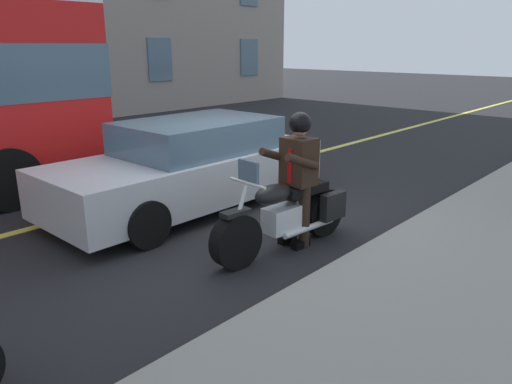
# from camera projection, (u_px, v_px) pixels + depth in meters

# --- Properties ---
(ground_plane) EXTENTS (80.00, 80.00, 0.00)m
(ground_plane) POSITION_uv_depth(u_px,v_px,m) (244.00, 220.00, 7.36)
(ground_plane) COLOR black
(lane_center_stripe) EXTENTS (60.00, 0.16, 0.01)m
(lane_center_stripe) POSITION_uv_depth(u_px,v_px,m) (163.00, 193.00, 8.65)
(lane_center_stripe) COLOR #E5DB4C
(lane_center_stripe) RESTS_ON ground_plane
(motorcycle_main) EXTENTS (2.22, 0.72, 1.26)m
(motorcycle_main) POSITION_uv_depth(u_px,v_px,m) (287.00, 215.00, 6.20)
(motorcycle_main) COLOR black
(motorcycle_main) RESTS_ON ground_plane
(rider_main) EXTENTS (0.66, 0.59, 1.74)m
(rider_main) POSITION_uv_depth(u_px,v_px,m) (298.00, 168.00, 6.16)
(rider_main) COLOR black
(rider_main) RESTS_ON ground_plane
(car_silver) EXTENTS (4.60, 1.92, 1.40)m
(car_silver) POSITION_uv_depth(u_px,v_px,m) (192.00, 165.00, 7.77)
(car_silver) COLOR silver
(car_silver) RESTS_ON ground_plane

